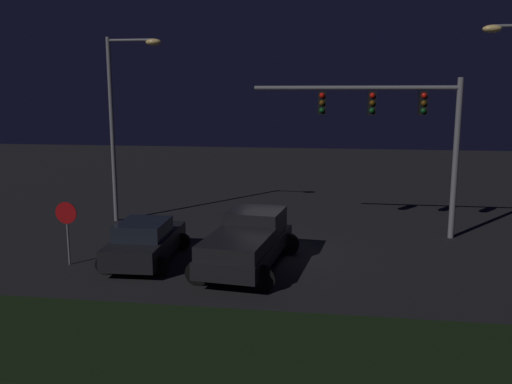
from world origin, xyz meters
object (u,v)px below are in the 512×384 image
Objects in this scene: traffic_signal_gantry at (395,118)px; street_lamp_left at (122,108)px; pickup_truck at (249,239)px; stop_sign at (67,221)px; car_sedan at (145,241)px.

traffic_signal_gantry is 12.01m from street_lamp_left.
stop_sign is at bearing 102.72° from pickup_truck.
traffic_signal_gantry is at bearing -4.47° from street_lamp_left.
pickup_truck reaches higher than car_sedan.
stop_sign reaches higher than car_sedan.
pickup_truck is 6.28m from stop_sign.
pickup_truck is at bearing -93.21° from car_sedan.
pickup_truck is 2.51× the size of stop_sign.
stop_sign is (-6.22, -0.66, 0.56)m from pickup_truck.
street_lamp_left is at bearing 55.42° from pickup_truck.
stop_sign is at bearing 104.01° from car_sedan.
car_sedan is at bearing -62.42° from street_lamp_left.
street_lamp_left is 3.74× the size of stop_sign.
traffic_signal_gantry is 3.73× the size of stop_sign.
pickup_truck is at bearing -136.35° from traffic_signal_gantry.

